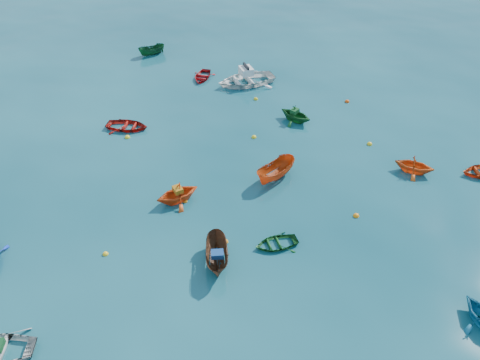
% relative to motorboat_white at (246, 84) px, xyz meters
% --- Properties ---
extents(ground, '(160.00, 160.00, 0.00)m').
position_rel_motorboat_white_xyz_m(ground, '(5.52, -17.83, 0.00)').
color(ground, '#093847').
rests_on(ground, ground).
extents(sampan_brown_mid, '(2.58, 3.33, 1.22)m').
position_rel_motorboat_white_xyz_m(sampan_brown_mid, '(7.22, -19.14, 0.00)').
color(sampan_brown_mid, '#53311D').
rests_on(sampan_brown_mid, ground).
extents(dinghy_orange_w, '(3.35, 3.44, 1.38)m').
position_rel_motorboat_white_xyz_m(dinghy_orange_w, '(2.78, -15.81, 0.00)').
color(dinghy_orange_w, '#E44C15').
rests_on(dinghy_orange_w, ground).
extents(dinghy_green_e, '(2.92, 2.86, 0.50)m').
position_rel_motorboat_white_xyz_m(dinghy_green_e, '(9.52, -16.69, 0.00)').
color(dinghy_green_e, '#124E1C').
rests_on(dinghy_green_e, ground).
extents(dinghy_red_nw, '(3.62, 3.01, 0.65)m').
position_rel_motorboat_white_xyz_m(dinghy_red_nw, '(-4.90, -10.37, 0.00)').
color(dinghy_red_nw, '#9C140D').
rests_on(dinghy_red_nw, ground).
extents(sampan_orange_n, '(2.24, 3.53, 1.28)m').
position_rel_motorboat_white_xyz_m(sampan_orange_n, '(7.29, -11.23, 0.00)').
color(sampan_orange_n, '#C84712').
rests_on(sampan_orange_n, ground).
extents(dinghy_green_n, '(2.99, 2.73, 1.34)m').
position_rel_motorboat_white_xyz_m(dinghy_green_n, '(5.98, -4.01, 0.00)').
color(dinghy_green_n, '#135320').
rests_on(dinghy_green_n, ground).
extents(dinghy_red_far, '(2.48, 3.07, 0.56)m').
position_rel_motorboat_white_xyz_m(dinghy_red_far, '(-3.91, -0.72, 0.00)').
color(dinghy_red_far, '#AD0E11').
rests_on(dinghy_red_far, ground).
extents(dinghy_orange_far, '(2.54, 2.21, 1.30)m').
position_rel_motorboat_white_xyz_m(dinghy_orange_far, '(15.14, -6.76, 0.00)').
color(dinghy_orange_far, '#DC5314').
rests_on(dinghy_orange_far, ground).
extents(sampan_green_far, '(2.32, 2.75, 1.02)m').
position_rel_motorboat_white_xyz_m(sampan_green_far, '(-10.75, 1.66, 0.00)').
color(sampan_green_far, '#104723').
rests_on(sampan_green_far, ground).
extents(motorboat_white, '(6.03, 6.07, 1.64)m').
position_rel_motorboat_white_xyz_m(motorboat_white, '(0.00, 0.00, 0.00)').
color(motorboat_white, white).
rests_on(motorboat_white, ground).
extents(tarp_blue_a, '(0.80, 0.74, 0.31)m').
position_rel_motorboat_white_xyz_m(tarp_blue_a, '(7.29, -19.27, 0.77)').
color(tarp_blue_a, navy).
rests_on(tarp_blue_a, sampan_brown_mid).
extents(tarp_orange_a, '(0.81, 0.77, 0.31)m').
position_rel_motorboat_white_xyz_m(tarp_orange_a, '(2.81, -15.76, 0.85)').
color(tarp_orange_a, '#B46812').
rests_on(tarp_orange_a, dinghy_orange_w).
extents(tarp_green_b, '(0.60, 0.71, 0.30)m').
position_rel_motorboat_white_xyz_m(tarp_green_b, '(5.88, -3.99, 0.82)').
color(tarp_green_b, '#12491E').
rests_on(tarp_green_b, dinghy_green_n).
extents(buoy_ye_a, '(0.31, 0.31, 0.31)m').
position_rel_motorboat_white_xyz_m(buoy_ye_a, '(1.57, -21.21, 0.00)').
color(buoy_ye_a, yellow).
rests_on(buoy_ye_a, ground).
extents(buoy_or_b, '(0.36, 0.36, 0.36)m').
position_rel_motorboat_white_xyz_m(buoy_or_b, '(6.91, -17.68, 0.00)').
color(buoy_or_b, orange).
rests_on(buoy_or_b, ground).
extents(buoy_ye_b, '(0.38, 0.38, 0.38)m').
position_rel_motorboat_white_xyz_m(buoy_ye_b, '(-4.16, -11.40, 0.00)').
color(buoy_ye_b, yellow).
rests_on(buoy_ye_b, ground).
extents(buoy_or_c, '(0.29, 0.29, 0.29)m').
position_rel_motorboat_white_xyz_m(buoy_or_c, '(3.22, -15.69, 0.00)').
color(buoy_or_c, orange).
rests_on(buoy_or_c, ground).
extents(buoy_ye_c, '(0.36, 0.36, 0.36)m').
position_rel_motorboat_white_xyz_m(buoy_ye_c, '(4.09, -7.47, 0.00)').
color(buoy_ye_c, yellow).
rests_on(buoy_ye_c, ground).
extents(buoy_or_d, '(0.36, 0.36, 0.36)m').
position_rel_motorboat_white_xyz_m(buoy_or_d, '(12.87, -12.54, 0.00)').
color(buoy_or_d, orange).
rests_on(buoy_or_d, ground).
extents(buoy_ye_d, '(0.36, 0.36, 0.36)m').
position_rel_motorboat_white_xyz_m(buoy_ye_d, '(1.92, -2.22, 0.00)').
color(buoy_ye_d, gold).
rests_on(buoy_ye_d, ground).
extents(buoy_or_e, '(0.38, 0.38, 0.38)m').
position_rel_motorboat_white_xyz_m(buoy_or_e, '(8.78, 0.56, 0.00)').
color(buoy_or_e, '#E3490C').
rests_on(buoy_or_e, ground).
extents(buoy_ye_e, '(0.37, 0.37, 0.37)m').
position_rel_motorboat_white_xyz_m(buoy_ye_e, '(11.85, -4.78, 0.00)').
color(buoy_ye_e, yellow).
rests_on(buoy_ye_e, ground).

